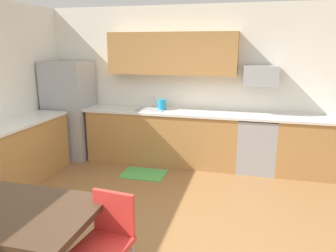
# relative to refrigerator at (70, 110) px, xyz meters

# --- Properties ---
(ground_plane) EXTENTS (12.00, 12.00, 0.00)m
(ground_plane) POSITION_rel_refrigerator_xyz_m (2.18, -2.22, -0.88)
(ground_plane) COLOR olive
(wall_back) EXTENTS (5.80, 0.10, 2.70)m
(wall_back) POSITION_rel_refrigerator_xyz_m (2.18, 0.43, 0.47)
(wall_back) COLOR white
(wall_back) RESTS_ON ground
(cabinet_run_back) EXTENTS (2.62, 0.60, 0.90)m
(cabinet_run_back) POSITION_rel_refrigerator_xyz_m (1.74, 0.08, -0.43)
(cabinet_run_back) COLOR #AD7A42
(cabinet_run_back) RESTS_ON ground
(cabinet_run_back_right) EXTENTS (0.93, 0.60, 0.90)m
(cabinet_run_back_right) POSITION_rel_refrigerator_xyz_m (4.12, 0.08, -0.43)
(cabinet_run_back_right) COLOR #AD7A42
(cabinet_run_back_right) RESTS_ON ground
(cabinet_run_left) EXTENTS (0.60, 2.00, 0.90)m
(cabinet_run_left) POSITION_rel_refrigerator_xyz_m (-0.12, -1.42, -0.43)
(cabinet_run_left) COLOR #AD7A42
(cabinet_run_left) RESTS_ON ground
(countertop_back) EXTENTS (4.80, 0.64, 0.04)m
(countertop_back) POSITION_rel_refrigerator_xyz_m (2.18, 0.08, 0.04)
(countertop_back) COLOR silver
(countertop_back) RESTS_ON cabinet_run_back
(countertop_left) EXTENTS (0.64, 2.00, 0.04)m
(countertop_left) POSITION_rel_refrigerator_xyz_m (-0.12, -1.42, 0.04)
(countertop_left) COLOR silver
(countertop_left) RESTS_ON cabinet_run_left
(upper_cabinets_back) EXTENTS (2.20, 0.34, 0.70)m
(upper_cabinets_back) POSITION_rel_refrigerator_xyz_m (1.88, 0.21, 1.02)
(upper_cabinets_back) COLOR #AD7A42
(refrigerator) EXTENTS (0.76, 0.70, 1.75)m
(refrigerator) POSITION_rel_refrigerator_xyz_m (0.00, 0.00, 0.00)
(refrigerator) COLOR #9EA0A5
(refrigerator) RESTS_ON ground
(oven_range) EXTENTS (0.60, 0.60, 0.91)m
(oven_range) POSITION_rel_refrigerator_xyz_m (3.35, 0.08, -0.42)
(oven_range) COLOR #999BA0
(oven_range) RESTS_ON ground
(microwave) EXTENTS (0.54, 0.36, 0.32)m
(microwave) POSITION_rel_refrigerator_xyz_m (3.35, 0.18, 0.69)
(microwave) COLOR #9EA0A5
(sink_basin) EXTENTS (0.48, 0.40, 0.14)m
(sink_basin) POSITION_rel_refrigerator_xyz_m (1.54, 0.08, 0.00)
(sink_basin) COLOR #A5A8AD
(sink_basin) RESTS_ON countertop_back
(sink_faucet) EXTENTS (0.02, 0.02, 0.24)m
(sink_faucet) POSITION_rel_refrigerator_xyz_m (1.54, 0.26, 0.16)
(sink_faucet) COLOR #B2B5BA
(sink_faucet) RESTS_ON countertop_back
(dining_table) EXTENTS (1.40, 0.90, 0.73)m
(dining_table) POSITION_rel_refrigerator_xyz_m (1.35, -3.22, -0.21)
(dining_table) COLOR #422D1E
(dining_table) RESTS_ON ground
(chair_near_table) EXTENTS (0.44, 0.44, 0.85)m
(chair_near_table) POSITION_rel_refrigerator_xyz_m (2.14, -3.06, -0.37)
(chair_near_table) COLOR red
(chair_near_table) RESTS_ON ground
(floor_mat) EXTENTS (0.70, 0.50, 0.01)m
(floor_mat) POSITION_rel_refrigerator_xyz_m (1.61, -0.57, -0.87)
(floor_mat) COLOR #4CA54C
(floor_mat) RESTS_ON ground
(kettle) EXTENTS (0.14, 0.14, 0.20)m
(kettle) POSITION_rel_refrigerator_xyz_m (1.73, 0.13, 0.14)
(kettle) COLOR #198CBF
(kettle) RESTS_ON countertop_back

